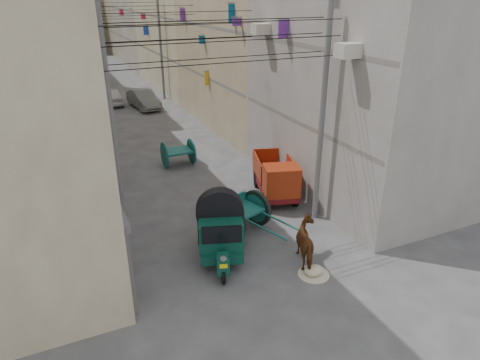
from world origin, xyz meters
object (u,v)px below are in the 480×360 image
auto_rickshaw (220,228)px  distant_car_grey (144,99)px  second_cart (178,152)px  feed_sack (314,270)px  horse (309,243)px  distant_car_white (112,96)px  mini_truck (277,181)px  tonga_cart (244,213)px  distant_car_green (96,79)px

auto_rickshaw → distant_car_grey: size_ratio=0.68×
second_cart → feed_sack: size_ratio=2.43×
feed_sack → horse: size_ratio=0.37×
distant_car_white → feed_sack: bearing=96.6°
second_cart → mini_truck: bearing=-65.1°
second_cart → feed_sack: 10.62m
tonga_cart → horse: 2.87m
auto_rickshaw → horse: (2.48, -1.42, -0.41)m
distant_car_green → distant_car_white: bearing=85.1°
auto_rickshaw → distant_car_white: (0.20, 22.87, -0.49)m
auto_rickshaw → second_cart: 8.54m
tonga_cart → horse: size_ratio=1.96×
mini_truck → distant_car_grey: 17.75m
horse → distant_car_green: size_ratio=0.40×
distant_car_green → second_cart: bearing=86.6°
distant_car_grey → distant_car_green: (-2.15, 10.19, -0.07)m
tonga_cart → distant_car_white: size_ratio=0.90×
distant_car_green → auto_rickshaw: bearing=83.7°
horse → distant_car_white: bearing=-67.6°
mini_truck → second_cart: size_ratio=2.32×
distant_car_white → distant_car_green: bearing=-86.7°
auto_rickshaw → distant_car_white: 22.88m
horse → distant_car_green: (-2.47, 32.29, -0.10)m
second_cart → feed_sack: second_cart is taller
distant_car_grey → distant_car_green: bearing=95.1°
horse → distant_car_green: bearing=-68.6°
auto_rickshaw → distant_car_green: bearing=108.7°
feed_sack → distant_car_green: bearing=93.9°
tonga_cart → mini_truck: (2.32, 1.74, 0.14)m
auto_rickshaw → tonga_cart: 1.96m
auto_rickshaw → second_cart: bearing=101.0°
mini_truck → second_cart: (-2.63, 5.45, -0.16)m
feed_sack → second_cart: bearing=96.2°
second_cart → auto_rickshaw: bearing=-98.5°
tonga_cart → feed_sack: size_ratio=5.31×
mini_truck → auto_rickshaw: bearing=-124.7°
tonga_cart → second_cart: 7.20m
mini_truck → distant_car_green: size_ratio=0.83×
distant_car_white → second_cart: bearing=95.6°
second_cart → distant_car_green: bearing=92.0°
feed_sack → distant_car_white: distant_car_white is taller
second_cart → distant_car_grey: distant_car_grey is taller
auto_rickshaw → feed_sack: size_ratio=4.52×
distant_car_white → distant_car_green: 8.00m
mini_truck → distant_car_grey: size_ratio=0.85×
second_cart → distant_car_white: second_cart is taller
auto_rickshaw → horse: size_ratio=1.67×
feed_sack → horse: 0.89m
feed_sack → distant_car_green: distant_car_green is taller
tonga_cart → feed_sack: 3.50m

